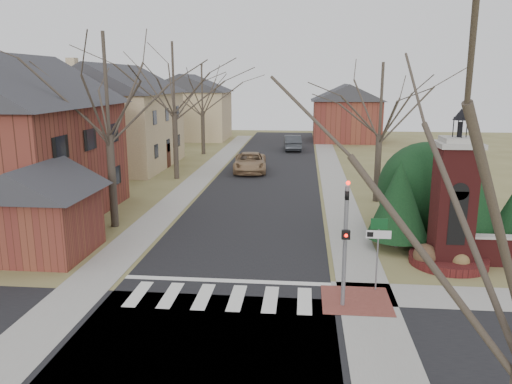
# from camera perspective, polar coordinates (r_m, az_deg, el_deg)

# --- Properties ---
(ground) EXTENTS (120.00, 120.00, 0.00)m
(ground) POSITION_cam_1_polar(r_m,az_deg,el_deg) (17.49, -4.57, -13.03)
(ground) COLOR olive
(ground) RESTS_ON ground
(main_street) EXTENTS (8.00, 70.00, 0.01)m
(main_street) POSITION_cam_1_polar(r_m,az_deg,el_deg) (38.35, 1.14, 1.37)
(main_street) COLOR black
(main_street) RESTS_ON ground
(cross_street) EXTENTS (120.00, 8.00, 0.01)m
(cross_street) POSITION_cam_1_polar(r_m,az_deg,el_deg) (14.89, -6.68, -17.99)
(cross_street) COLOR black
(cross_street) RESTS_ON ground
(crosswalk_zone) EXTENTS (8.00, 2.20, 0.02)m
(crosswalk_zone) POSITION_cam_1_polar(r_m,az_deg,el_deg) (18.19, -4.13, -11.92)
(crosswalk_zone) COLOR silver
(crosswalk_zone) RESTS_ON ground
(stop_bar) EXTENTS (8.00, 0.35, 0.02)m
(stop_bar) POSITION_cam_1_polar(r_m,az_deg,el_deg) (19.55, -3.38, -10.10)
(stop_bar) COLOR silver
(stop_bar) RESTS_ON ground
(sidewalk_right_main) EXTENTS (2.00, 60.00, 0.02)m
(sidewalk_right_main) POSITION_cam_1_polar(r_m,az_deg,el_deg) (38.31, 8.92, 1.21)
(sidewalk_right_main) COLOR gray
(sidewalk_right_main) RESTS_ON ground
(sidewalk_left) EXTENTS (2.00, 60.00, 0.02)m
(sidewalk_left) POSITION_cam_1_polar(r_m,az_deg,el_deg) (39.08, -6.48, 1.51)
(sidewalk_left) COLOR gray
(sidewalk_left) RESTS_ON ground
(curb_apron) EXTENTS (2.40, 2.40, 0.02)m
(curb_apron) POSITION_cam_1_polar(r_m,az_deg,el_deg) (18.25, 11.36, -12.06)
(curb_apron) COLOR brown
(curb_apron) RESTS_ON ground
(traffic_signal_pole) EXTENTS (0.28, 0.41, 4.50)m
(traffic_signal_pole) POSITION_cam_1_polar(r_m,az_deg,el_deg) (16.88, 10.19, -4.71)
(traffic_signal_pole) COLOR slate
(traffic_signal_pole) RESTS_ON ground
(sign_post) EXTENTS (0.90, 0.07, 2.75)m
(sign_post) POSITION_cam_1_polar(r_m,az_deg,el_deg) (18.56, 13.77, -5.33)
(sign_post) COLOR slate
(sign_post) RESTS_ON ground
(brick_gate_monument) EXTENTS (3.20, 3.20, 6.47)m
(brick_gate_monument) POSITION_cam_1_polar(r_m,az_deg,el_deg) (22.06, 21.52, -2.40)
(brick_gate_monument) COLOR #511818
(brick_gate_monument) RESTS_ON ground
(house_brick_left) EXTENTS (9.80, 11.80, 9.42)m
(house_brick_left) POSITION_cam_1_polar(r_m,az_deg,el_deg) (30.16, -26.40, 5.87)
(house_brick_left) COLOR brown
(house_brick_left) RESTS_ON ground
(house_stucco_left) EXTENTS (9.80, 12.80, 9.28)m
(house_stucco_left) POSITION_cam_1_polar(r_m,az_deg,el_deg) (45.62, -15.68, 8.55)
(house_stucco_left) COLOR #D3BA8D
(house_stucco_left) RESTS_ON ground
(garage_left) EXTENTS (4.80, 4.80, 4.29)m
(garage_left) POSITION_cam_1_polar(r_m,az_deg,el_deg) (23.60, -23.48, -1.43)
(garage_left) COLOR brown
(garage_left) RESTS_ON ground
(house_distant_left) EXTENTS (10.80, 8.80, 8.53)m
(house_distant_left) POSITION_cam_1_polar(r_m,az_deg,el_deg) (65.28, -7.75, 9.75)
(house_distant_left) COLOR #D3BA8D
(house_distant_left) RESTS_ON ground
(house_distant_right) EXTENTS (8.80, 8.80, 7.30)m
(house_distant_right) POSITION_cam_1_polar(r_m,az_deg,el_deg) (63.80, 10.27, 9.05)
(house_distant_right) COLOR brown
(house_distant_right) RESTS_ON ground
(evergreen_near) EXTENTS (2.80, 2.80, 4.10)m
(evergreen_near) POSITION_cam_1_polar(r_m,az_deg,el_deg) (23.50, 16.02, -0.76)
(evergreen_near) COLOR #473D33
(evergreen_near) RESTS_ON ground
(evergreen_mid) EXTENTS (3.40, 3.40, 4.70)m
(evergreen_mid) POSITION_cam_1_polar(r_m,az_deg,el_deg) (25.38, 22.92, 0.40)
(evergreen_mid) COLOR #473D33
(evergreen_mid) RESTS_ON ground
(evergreen_mass) EXTENTS (4.80, 4.80, 4.80)m
(evergreen_mass) POSITION_cam_1_polar(r_m,az_deg,el_deg) (26.24, 18.94, 0.66)
(evergreen_mass) COLOR black
(evergreen_mass) RESTS_ON ground
(bare_tree_0) EXTENTS (8.05, 8.05, 11.15)m
(bare_tree_0) POSITION_cam_1_polar(r_m,az_deg,el_deg) (26.39, -16.82, 12.47)
(bare_tree_0) COLOR #473D33
(bare_tree_0) RESTS_ON ground
(bare_tree_1) EXTENTS (8.40, 8.40, 11.64)m
(bare_tree_1) POSITION_cam_1_polar(r_m,az_deg,el_deg) (38.76, -9.46, 13.26)
(bare_tree_1) COLOR #473D33
(bare_tree_1) RESTS_ON ground
(bare_tree_2) EXTENTS (7.35, 7.35, 10.19)m
(bare_tree_2) POSITION_cam_1_polar(r_m,az_deg,el_deg) (51.54, -6.20, 12.09)
(bare_tree_2) COLOR #473D33
(bare_tree_2) RESTS_ON ground
(bare_tree_3) EXTENTS (7.00, 7.00, 9.70)m
(bare_tree_3) POSITION_cam_1_polar(r_m,az_deg,el_deg) (31.83, 14.16, 10.77)
(bare_tree_3) COLOR #473D33
(bare_tree_3) RESTS_ON ground
(pickup_truck) EXTENTS (3.08, 5.90, 1.58)m
(pickup_truck) POSITION_cam_1_polar(r_m,az_deg,el_deg) (41.71, -0.68, 3.40)
(pickup_truck) COLOR #987753
(pickup_truck) RESTS_ON ground
(distant_car) EXTENTS (2.14, 5.15, 1.66)m
(distant_car) POSITION_cam_1_polar(r_m,az_deg,el_deg) (54.72, 4.19, 5.66)
(distant_car) COLOR #35383D
(distant_car) RESTS_ON ground
(dry_shrub_left) EXTENTS (0.98, 0.98, 0.98)m
(dry_shrub_left) POSITION_cam_1_polar(r_m,az_deg,el_deg) (21.90, 18.77, -6.88)
(dry_shrub_left) COLOR #4C3523
(dry_shrub_left) RESTS_ON ground
(dry_shrub_right) EXTENTS (0.74, 0.74, 0.74)m
(dry_shrub_right) POSITION_cam_1_polar(r_m,az_deg,el_deg) (22.10, 22.31, -7.32)
(dry_shrub_right) COLOR brown
(dry_shrub_right) RESTS_ON ground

